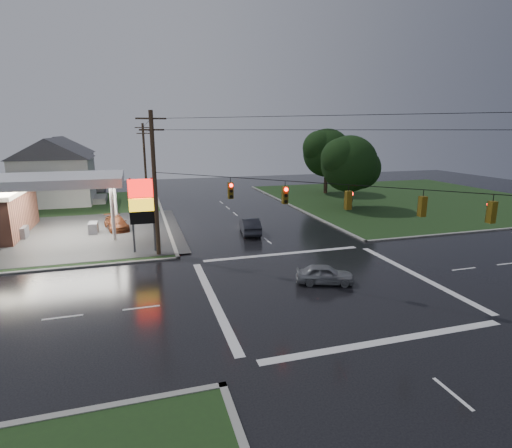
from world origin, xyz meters
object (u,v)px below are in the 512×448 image
object	(u,v)px
tree_ne_near	(350,164)
car_crossing	(325,274)
house_near	(55,171)
pylon_sign	(142,203)
utility_pole_nw	(155,183)
utility_pole_n	(145,160)
tree_ne_far	(328,153)
car_pump	(116,223)
car_north	(250,226)
house_far	(62,164)

from	to	relation	value
tree_ne_near	car_crossing	distance (m)	26.12
house_near	tree_ne_near	world-z (taller)	tree_ne_near
pylon_sign	utility_pole_nw	xyz separation A→B (m)	(1.00, -1.00, 1.71)
pylon_sign	utility_pole_n	bearing A→B (deg)	87.92
tree_ne_far	car_pump	distance (m)	34.05
car_crossing	car_north	bearing A→B (deg)	24.73
pylon_sign	utility_pole_nw	bearing A→B (deg)	-45.00
utility_pole_n	tree_ne_far	size ratio (longest dim) A/B	1.07
pylon_sign	house_far	xyz separation A→B (m)	(-11.45, 37.50, 0.39)
tree_ne_near	tree_ne_far	world-z (taller)	tree_ne_far
utility_pole_nw	house_near	size ratio (longest dim) A/B	1.00
house_near	house_far	bearing A→B (deg)	94.76
tree_ne_near	car_north	distance (m)	17.64
pylon_sign	house_near	world-z (taller)	house_near
house_near	utility_pole_n	bearing A→B (deg)	9.91
car_crossing	car_pump	size ratio (longest dim) A/B	0.82
tree_ne_near	car_crossing	size ratio (longest dim) A/B	2.46
utility_pole_n	car_north	xyz separation A→B (m)	(8.70, -24.08, -4.70)
utility_pole_nw	car_north	bearing A→B (deg)	26.95
utility_pole_nw	car_north	xyz separation A→B (m)	(8.70, 4.42, -4.95)
utility_pole_n	car_pump	world-z (taller)	utility_pole_n
house_near	car_pump	xyz separation A→B (m)	(7.95, -16.84, -3.75)
utility_pole_nw	house_near	bearing A→B (deg)	113.37
pylon_sign	car_pump	distance (m)	9.62
pylon_sign	utility_pole_n	distance (m)	27.56
utility_pole_n	tree_ne_far	distance (m)	26.96
tree_ne_far	car_pump	bearing A→B (deg)	-153.81
pylon_sign	utility_pole_nw	world-z (taller)	utility_pole_nw
house_near	tree_ne_near	xyz separation A→B (m)	(35.09, -14.01, 1.16)
house_far	car_crossing	size ratio (longest dim) A/B	3.02
house_far	tree_ne_near	world-z (taller)	tree_ne_near
car_crossing	car_pump	distance (m)	23.03
utility_pole_nw	house_far	bearing A→B (deg)	107.92
tree_ne_near	tree_ne_far	bearing A→B (deg)	75.93
pylon_sign	tree_ne_far	distance (m)	36.35
car_north	car_pump	distance (m)	13.28
utility_pole_n	house_far	distance (m)	16.00
utility_pole_nw	tree_ne_near	bearing A→B (deg)	27.86
house_far	tree_ne_near	bearing A→B (deg)	-35.77
house_far	car_crossing	distance (m)	52.71
tree_ne_far	car_crossing	bearing A→B (deg)	-116.59
utility_pole_nw	utility_pole_n	xyz separation A→B (m)	(0.00, 28.50, -0.25)
pylon_sign	car_north	xyz separation A→B (m)	(9.70, 3.42, -3.24)
utility_pole_n	house_near	bearing A→B (deg)	-170.09
utility_pole_n	tree_ne_near	xyz separation A→B (m)	(23.64, -16.01, 0.09)
utility_pole_n	tree_ne_far	xyz separation A→B (m)	(26.65, -4.01, 0.71)
pylon_sign	utility_pole_n	world-z (taller)	utility_pole_n
car_pump	tree_ne_near	bearing A→B (deg)	-6.70
pylon_sign	tree_ne_near	xyz separation A→B (m)	(24.64, 11.49, 1.55)
tree_ne_near	car_crossing	xyz separation A→B (m)	(-13.82, -21.61, -4.94)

